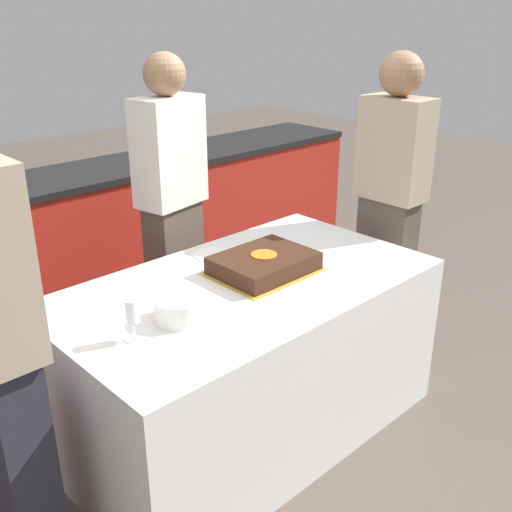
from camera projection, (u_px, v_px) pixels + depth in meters
name	position (u px, v px, depth m)	size (l,w,h in m)	color
ground_plane	(246.00, 425.00, 2.84)	(14.00, 14.00, 0.00)	brown
back_counter	(76.00, 247.00, 3.69)	(4.40, 0.58, 0.92)	#A82319
dining_table	(246.00, 357.00, 2.69)	(1.65, 0.93, 0.75)	white
cake	(264.00, 263.00, 2.63)	(0.46, 0.36, 0.09)	gold
plate_stack	(179.00, 309.00, 2.23)	(0.19, 0.19, 0.09)	white
wine_glass	(132.00, 314.00, 2.07)	(0.07, 0.07, 0.16)	white
side_plate_near_cake	(214.00, 254.00, 2.82)	(0.19, 0.19, 0.00)	white
person_cutting_cake	(172.00, 213.00, 3.05)	(0.37, 0.26, 1.65)	#4C4238
person_seated_right	(390.00, 204.00, 3.17)	(0.22, 0.35, 1.64)	#4C4238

